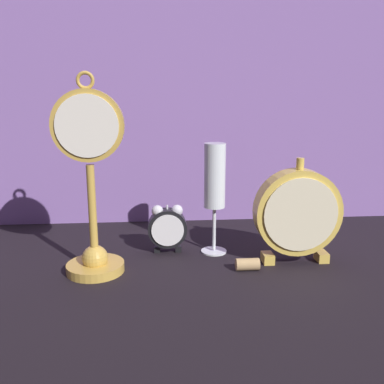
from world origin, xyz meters
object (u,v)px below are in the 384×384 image
alarm_clock_twin_bell (167,226)px  champagne_flute (215,183)px  mantel_clock_silver (298,213)px  wine_cork (248,264)px  pocket_watch_on_stand (91,193)px

alarm_clock_twin_bell → champagne_flute: 0.13m
champagne_flute → mantel_clock_silver: bearing=-23.7°
wine_cork → mantel_clock_silver: bearing=17.1°
pocket_watch_on_stand → alarm_clock_twin_bell: bearing=33.2°
mantel_clock_silver → wine_cork: (-0.10, -0.03, -0.09)m
pocket_watch_on_stand → wine_cork: 0.30m
champagne_flute → wine_cork: bearing=-62.6°
pocket_watch_on_stand → champagne_flute: pocket_watch_on_stand is taller
mantel_clock_silver → champagne_flute: 0.17m
pocket_watch_on_stand → wine_cork: bearing=-3.1°
pocket_watch_on_stand → alarm_clock_twin_bell: size_ratio=3.55×
pocket_watch_on_stand → alarm_clock_twin_bell: (0.13, 0.09, -0.09)m
pocket_watch_on_stand → mantel_clock_silver: bearing=2.4°
alarm_clock_twin_bell → mantel_clock_silver: size_ratio=0.49×
pocket_watch_on_stand → champagne_flute: (0.22, 0.08, -0.00)m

